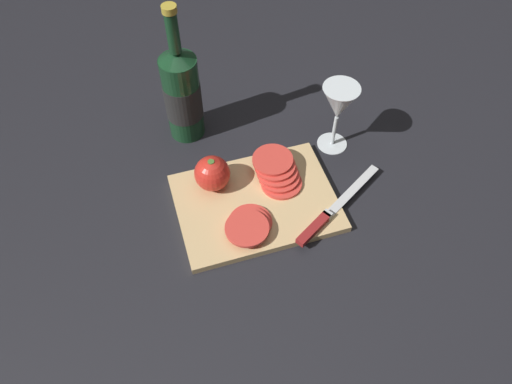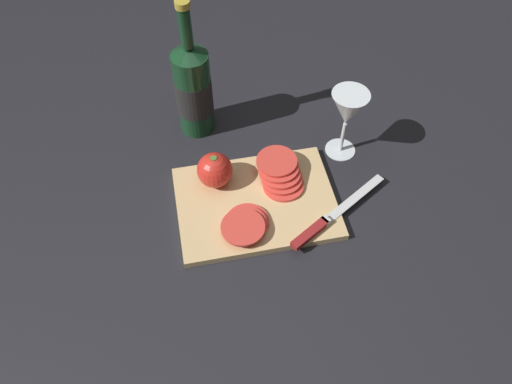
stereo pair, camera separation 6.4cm
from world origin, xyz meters
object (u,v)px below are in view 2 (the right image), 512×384
object	(u,v)px
wine_bottle	(193,89)
wine_glass	(348,112)
tomato_slice_stack_far	(245,224)
knife	(320,225)
whole_tomato	(215,170)
tomato_slice_stack_near	(280,173)

from	to	relation	value
wine_bottle	wine_glass	xyz separation A→B (m)	(0.32, -0.14, 0.01)
wine_glass	tomato_slice_stack_far	size ratio (longest dim) A/B	1.57
wine_bottle	knife	world-z (taller)	wine_bottle
wine_glass	knife	size ratio (longest dim) A/B	0.71
knife	whole_tomato	bearing A→B (deg)	109.25
wine_glass	tomato_slice_stack_far	bearing A→B (deg)	-145.43
wine_glass	whole_tomato	bearing A→B (deg)	-170.86
whole_tomato	tomato_slice_stack_far	world-z (taller)	whole_tomato
tomato_slice_stack_near	whole_tomato	bearing A→B (deg)	172.45
wine_bottle	tomato_slice_stack_near	size ratio (longest dim) A/B	2.47
wine_bottle	tomato_slice_stack_far	xyz separation A→B (m)	(0.06, -0.32, -0.09)
wine_bottle	tomato_slice_stack_near	xyz separation A→B (m)	(0.15, -0.21, -0.08)
tomato_slice_stack_near	tomato_slice_stack_far	world-z (taller)	tomato_slice_stack_near
tomato_slice_stack_near	tomato_slice_stack_far	xyz separation A→B (m)	(-0.10, -0.11, -0.01)
wine_bottle	tomato_slice_stack_far	distance (m)	0.34
whole_tomato	tomato_slice_stack_far	bearing A→B (deg)	-72.46
whole_tomato	tomato_slice_stack_far	xyz separation A→B (m)	(0.04, -0.13, -0.03)
wine_bottle	whole_tomato	distance (m)	0.20
whole_tomato	tomato_slice_stack_near	distance (m)	0.14
tomato_slice_stack_far	whole_tomato	bearing A→B (deg)	107.54
tomato_slice_stack_near	wine_bottle	bearing A→B (deg)	126.51
whole_tomato	wine_glass	bearing A→B (deg)	9.14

